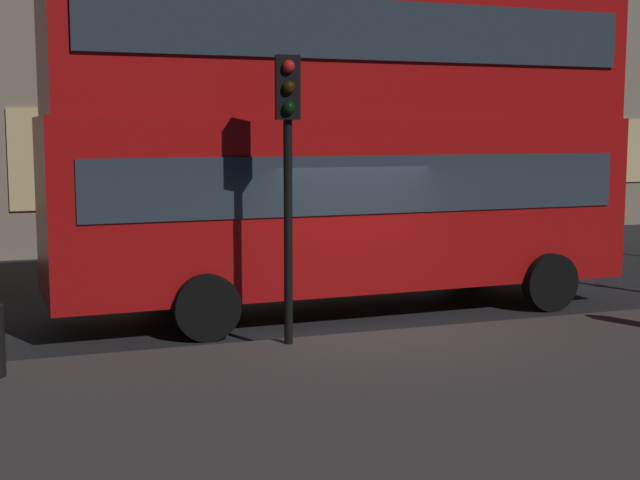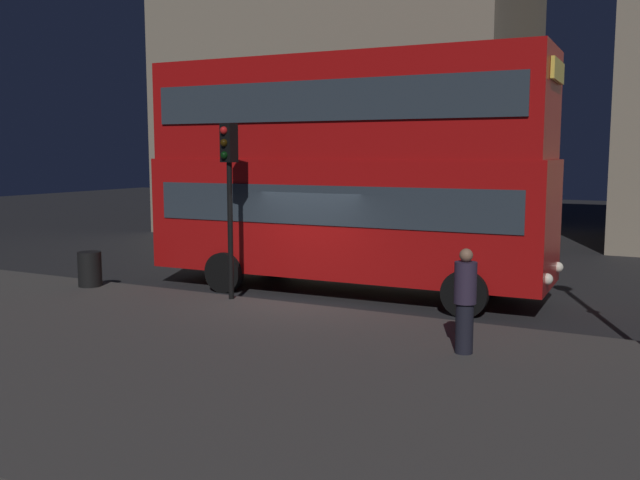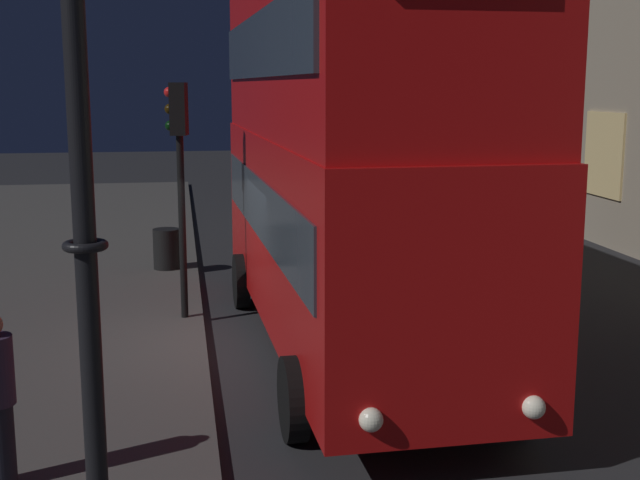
# 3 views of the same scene
# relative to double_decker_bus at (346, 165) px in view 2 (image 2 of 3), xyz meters

# --- Properties ---
(ground_plane) EXTENTS (80.00, 80.00, 0.00)m
(ground_plane) POSITION_rel_double_decker_bus_xyz_m (-0.29, -1.66, -3.11)
(ground_plane) COLOR #232326
(sidewalk_slab) EXTENTS (44.00, 8.69, 0.12)m
(sidewalk_slab) POSITION_rel_double_decker_bus_xyz_m (-0.29, -6.47, -3.05)
(sidewalk_slab) COLOR #423F3D
(sidewalk_slab) RESTS_ON ground
(building_with_clock) EXTENTS (14.58, 9.59, 18.72)m
(building_with_clock) POSITION_rel_double_decker_bus_xyz_m (-5.78, 12.71, 6.25)
(building_with_clock) COLOR gray
(building_with_clock) RESTS_ON ground
(double_decker_bus) EXTENTS (9.87, 3.09, 5.62)m
(double_decker_bus) POSITION_rel_double_decker_bus_xyz_m (0.00, 0.00, 0.00)
(double_decker_bus) COLOR #B20F0F
(double_decker_bus) RESTS_ON ground
(traffic_light_near_kerb) EXTENTS (0.36, 0.39, 3.92)m
(traffic_light_near_kerb) POSITION_rel_double_decker_bus_xyz_m (-1.72, -2.45, -0.16)
(traffic_light_near_kerb) COLOR black
(traffic_light_near_kerb) RESTS_ON sidewalk_slab
(pedestrian) EXTENTS (0.37, 0.37, 1.74)m
(pedestrian) POSITION_rel_double_decker_bus_xyz_m (4.16, -4.26, -2.10)
(pedestrian) COLOR black
(pedestrian) RESTS_ON sidewalk_slab
(litter_bin) EXTENTS (0.57, 0.57, 0.86)m
(litter_bin) POSITION_rel_double_decker_bus_xyz_m (-5.68, -2.77, -2.56)
(litter_bin) COLOR black
(litter_bin) RESTS_ON sidewalk_slab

